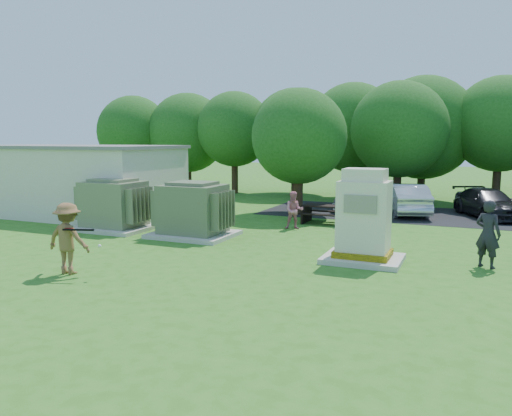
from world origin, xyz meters
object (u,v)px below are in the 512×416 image
at_px(picnic_table, 324,212).
at_px(transformer_right, 193,211).
at_px(car_dark, 488,203).
at_px(car_white, 368,196).
at_px(person_at_picnic, 294,210).
at_px(transformer_left, 114,206).
at_px(person_by_generator, 488,234).
at_px(batter, 68,238).
at_px(generator_cabinet, 364,221).
at_px(car_silver_a, 405,199).

bearing_deg(picnic_table, transformer_right, -127.78).
bearing_deg(car_dark, picnic_table, -169.18).
bearing_deg(car_white, person_at_picnic, -83.18).
height_order(car_white, car_dark, car_white).
distance_m(car_white, car_dark, 5.57).
distance_m(transformer_left, person_by_generator, 13.77).
xyz_separation_m(batter, person_by_generator, (10.46, 5.25, 0.00)).
bearing_deg(car_dark, person_by_generator, -116.21).
relative_size(person_at_picnic, car_white, 0.36).
bearing_deg(person_at_picnic, transformer_left, -176.60).
height_order(person_by_generator, car_white, person_by_generator).
height_order(transformer_right, batter, transformer_right).
height_order(generator_cabinet, car_white, generator_cabinet).
distance_m(transformer_right, car_white, 10.58).
bearing_deg(generator_cabinet, transformer_right, 168.65).
bearing_deg(generator_cabinet, car_white, 100.11).
relative_size(person_by_generator, car_silver_a, 0.43).
bearing_deg(picnic_table, car_white, 77.71).
distance_m(picnic_table, person_at_picnic, 1.99).
bearing_deg(transformer_left, person_by_generator, -2.74).
bearing_deg(picnic_table, car_silver_a, 54.98).
height_order(picnic_table, car_silver_a, car_silver_a).
xyz_separation_m(generator_cabinet, car_silver_a, (-0.03, 10.29, -0.47)).
height_order(generator_cabinet, car_silver_a, generator_cabinet).
height_order(generator_cabinet, car_dark, generator_cabinet).
relative_size(person_at_picnic, car_silver_a, 0.34).
relative_size(transformer_right, car_dark, 0.66).
distance_m(transformer_left, transformer_right, 3.70).
bearing_deg(transformer_left, person_at_picnic, 24.09).
height_order(generator_cabinet, batter, generator_cabinet).
height_order(transformer_left, car_silver_a, transformer_left).
xyz_separation_m(transformer_right, person_by_generator, (10.05, -0.66, 0.01)).
bearing_deg(car_white, picnic_table, -80.24).
distance_m(person_by_generator, car_dark, 10.19).
height_order(transformer_right, car_silver_a, transformer_right).
height_order(transformer_left, generator_cabinet, generator_cabinet).
distance_m(car_white, car_silver_a, 1.96).
bearing_deg(batter, picnic_table, -115.16).
relative_size(transformer_right, batter, 1.54).
xyz_separation_m(generator_cabinet, picnic_table, (-2.94, 6.15, -0.72)).
relative_size(generator_cabinet, person_at_picnic, 1.81).
relative_size(transformer_left, car_white, 0.69).
bearing_deg(person_at_picnic, generator_cabinet, -70.23).
xyz_separation_m(batter, person_at_picnic, (3.39, 8.90, -0.20)).
relative_size(person_by_generator, person_at_picnic, 1.27).
height_order(person_at_picnic, car_dark, person_at_picnic).
bearing_deg(generator_cabinet, batter, -147.12).
distance_m(transformer_right, person_at_picnic, 4.22).
relative_size(transformer_right, generator_cabinet, 1.07).
xyz_separation_m(person_by_generator, car_white, (-5.31, 10.12, -0.24)).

